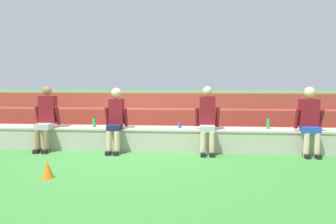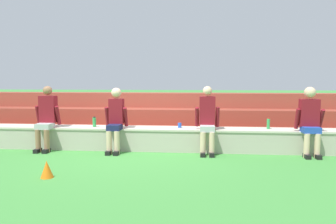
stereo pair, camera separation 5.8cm
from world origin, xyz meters
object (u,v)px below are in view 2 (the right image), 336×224
(person_center, at_px, (207,119))
(sports_cone, at_px, (47,169))
(water_bottle_near_right, at_px, (268,124))
(plastic_cup_right_end, at_px, (180,125))
(person_far_left, at_px, (47,117))
(person_right_of_center, at_px, (310,119))
(person_left_of_center, at_px, (115,118))
(water_bottle_near_left, at_px, (94,122))

(person_center, relative_size, sports_cone, 5.22)
(person_center, relative_size, water_bottle_near_right, 5.80)
(plastic_cup_right_end, bearing_deg, water_bottle_near_right, -0.08)
(water_bottle_near_right, bearing_deg, person_far_left, -176.75)
(person_right_of_center, xyz_separation_m, water_bottle_near_right, (-0.75, 0.29, -0.15))
(person_left_of_center, xyz_separation_m, water_bottle_near_left, (-0.54, 0.25, -0.12))
(person_far_left, distance_m, sports_cone, 2.19)
(plastic_cup_right_end, bearing_deg, water_bottle_near_left, -178.31)
(person_center, distance_m, water_bottle_near_left, 2.49)
(person_far_left, relative_size, water_bottle_near_left, 6.07)
(plastic_cup_right_end, bearing_deg, sports_cone, -132.17)
(person_right_of_center, distance_m, sports_cone, 5.00)
(person_left_of_center, distance_m, water_bottle_near_left, 0.61)
(person_left_of_center, relative_size, water_bottle_near_right, 5.64)
(person_center, xyz_separation_m, person_right_of_center, (2.04, -0.02, 0.02))
(person_center, distance_m, water_bottle_near_right, 1.33)
(person_center, bearing_deg, water_bottle_near_left, 174.83)
(person_left_of_center, height_order, water_bottle_near_right, person_left_of_center)
(water_bottle_near_left, relative_size, water_bottle_near_right, 0.95)
(water_bottle_near_left, bearing_deg, person_far_left, -167.61)
(person_far_left, distance_m, person_left_of_center, 1.53)
(person_far_left, xyz_separation_m, person_left_of_center, (1.53, -0.03, -0.02))
(water_bottle_near_left, relative_size, sports_cone, 0.86)
(water_bottle_near_right, distance_m, plastic_cup_right_end, 1.88)
(person_center, bearing_deg, water_bottle_near_right, 12.08)
(person_right_of_center, relative_size, water_bottle_near_left, 6.05)
(water_bottle_near_right, xyz_separation_m, plastic_cup_right_end, (-1.88, 0.00, -0.06))
(person_left_of_center, relative_size, plastic_cup_right_end, 12.88)
(water_bottle_near_left, height_order, water_bottle_near_right, water_bottle_near_right)
(sports_cone, bearing_deg, person_left_of_center, 71.64)
(person_left_of_center, xyz_separation_m, sports_cone, (-0.62, -1.87, -0.58))
(person_left_of_center, bearing_deg, sports_cone, -108.36)
(person_far_left, height_order, plastic_cup_right_end, person_far_left)
(person_left_of_center, bearing_deg, person_right_of_center, 0.07)
(person_right_of_center, bearing_deg, person_far_left, 179.75)
(water_bottle_near_right, xyz_separation_m, sports_cone, (-3.85, -2.17, -0.47))
(person_far_left, bearing_deg, water_bottle_near_right, 3.25)
(person_center, height_order, plastic_cup_right_end, person_center)
(person_center, xyz_separation_m, water_bottle_near_left, (-2.48, 0.22, -0.13))
(water_bottle_near_right, height_order, sports_cone, water_bottle_near_right)
(person_far_left, bearing_deg, water_bottle_near_left, 12.39)
(plastic_cup_right_end, bearing_deg, person_far_left, -174.58)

